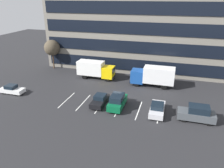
% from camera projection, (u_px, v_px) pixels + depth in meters
% --- Properties ---
extents(ground_plane, '(120.00, 120.00, 0.00)m').
position_uv_depth(ground_plane, '(115.00, 99.00, 33.61)').
color(ground_plane, '#262628').
extents(office_building, '(37.60, 12.40, 18.00)m').
position_uv_depth(office_building, '(138.00, 25.00, 46.10)').
color(office_building, slate).
rests_on(office_building, ground_plane).
extents(lot_markings, '(14.14, 5.40, 0.01)m').
position_uv_depth(lot_markings, '(110.00, 106.00, 31.39)').
color(lot_markings, silver).
rests_on(lot_markings, ground_plane).
extents(box_truck_blue, '(7.56, 2.50, 3.51)m').
position_uv_depth(box_truck_blue, '(153.00, 75.00, 37.62)').
color(box_truck_blue, '#194799').
rests_on(box_truck_blue, ground_plane).
extents(box_truck_yellow, '(7.17, 2.38, 3.33)m').
position_uv_depth(box_truck_yellow, '(95.00, 69.00, 41.25)').
color(box_truck_yellow, yellow).
rests_on(box_truck_yellow, ground_plane).
extents(sedan_silver, '(1.85, 4.43, 1.58)m').
position_uv_depth(sedan_silver, '(157.00, 109.00, 29.13)').
color(sedan_silver, silver).
rests_on(sedan_silver, ground_plane).
extents(sedan_white, '(3.95, 1.65, 1.41)m').
position_uv_depth(sedan_white, '(12.00, 89.00, 35.32)').
color(sedan_white, white).
rests_on(sedan_white, ground_plane).
extents(suv_forest, '(1.91, 4.50, 2.03)m').
position_uv_depth(suv_forest, '(117.00, 101.00, 30.67)').
color(suv_forest, '#0C5933').
rests_on(suv_forest, ground_plane).
extents(suv_charcoal, '(4.61, 1.96, 2.09)m').
position_uv_depth(suv_charcoal, '(197.00, 113.00, 27.46)').
color(suv_charcoal, '#474C51').
rests_on(suv_charcoal, ground_plane).
extents(sedan_black, '(1.75, 4.19, 1.50)m').
position_uv_depth(sedan_black, '(100.00, 100.00, 31.61)').
color(sedan_black, black).
rests_on(sedan_black, ground_plane).
extents(bare_tree, '(3.32, 3.32, 6.22)m').
position_uv_depth(bare_tree, '(52.00, 48.00, 45.96)').
color(bare_tree, '#473323').
rests_on(bare_tree, ground_plane).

